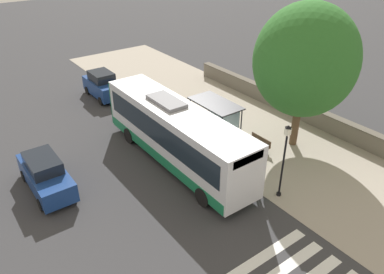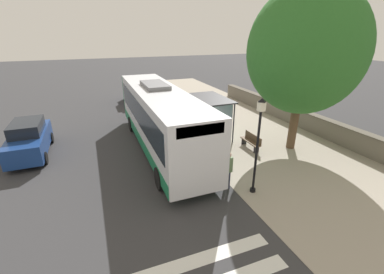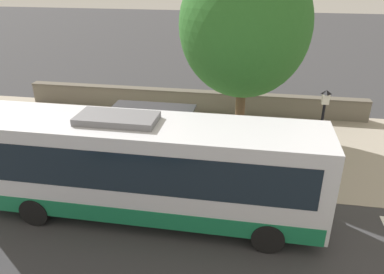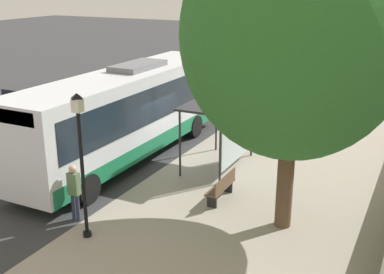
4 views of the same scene
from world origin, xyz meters
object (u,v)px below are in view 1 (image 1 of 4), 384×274
at_px(pedestrian, 259,179).
at_px(street_lamp_near, 284,156).
at_px(bus, 176,133).
at_px(shade_tree, 305,61).
at_px(parked_car_far_lane, 46,174).
at_px(bench, 259,143).
at_px(bus_shelter, 217,108).
at_px(parked_car_behind_bus, 103,85).

relative_size(pedestrian, street_lamp_near, 0.43).
xyz_separation_m(bus, shade_tree, (-7.12, 2.72, 3.56)).
distance_m(pedestrian, parked_car_far_lane, 10.98).
distance_m(pedestrian, shade_tree, 7.52).
bearing_deg(street_lamp_near, parked_car_far_lane, -39.01).
height_order(bus, bench, bus).
bearing_deg(bus, parked_car_far_lane, -14.73).
distance_m(shade_tree, parked_car_far_lane, 15.44).
bearing_deg(street_lamp_near, pedestrian, -35.07).
height_order(bus_shelter, parked_car_behind_bus, bus_shelter).
distance_m(bus_shelter, shade_tree, 5.90).
height_order(bus_shelter, street_lamp_near, street_lamp_near).
bearing_deg(street_lamp_near, bus, -66.96).
bearing_deg(bus_shelter, bench, 113.33).
relative_size(shade_tree, parked_car_far_lane, 1.91).
xyz_separation_m(bus_shelter, parked_car_behind_bus, (3.07, -10.56, -1.15)).
bearing_deg(street_lamp_near, bus_shelter, -100.69).
bearing_deg(parked_car_far_lane, bus, 165.27).
height_order(bus, street_lamp_near, street_lamp_near).
relative_size(pedestrian, parked_car_far_lane, 0.38).
xyz_separation_m(parked_car_behind_bus, parked_car_far_lane, (7.55, 9.51, -0.07)).
bearing_deg(pedestrian, bench, -136.16).
xyz_separation_m(street_lamp_near, parked_car_far_lane, (9.38, -7.60, -1.51)).
xyz_separation_m(bus_shelter, street_lamp_near, (1.24, 6.55, 0.28)).
bearing_deg(pedestrian, bus_shelter, -109.90).
bearing_deg(parked_car_behind_bus, parked_car_far_lane, 51.55).
xyz_separation_m(pedestrian, parked_car_behind_bus, (0.93, -16.47, -0.04)).
relative_size(bus, pedestrian, 6.63).
bearing_deg(bench, shade_tree, 161.49).
distance_m(bench, parked_car_behind_bus, 13.96).
xyz_separation_m(bus_shelter, parked_car_far_lane, (10.62, -1.06, -1.22)).
height_order(bus, bus_shelter, bus).
relative_size(bench, parked_car_far_lane, 0.35).
xyz_separation_m(street_lamp_near, shade_tree, (-4.66, -3.06, 3.03)).
xyz_separation_m(bus_shelter, shade_tree, (-3.43, 3.48, 3.31)).
bearing_deg(shade_tree, bench, -18.51).
height_order(bus_shelter, parked_car_far_lane, bus_shelter).
bearing_deg(parked_car_behind_bus, bench, 107.73).
xyz_separation_m(pedestrian, street_lamp_near, (-0.90, 0.63, 1.40)).
height_order(pedestrian, shade_tree, shade_tree).
relative_size(bus, parked_car_far_lane, 2.53).
height_order(parked_car_behind_bus, parked_car_far_lane, parked_car_behind_bus).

